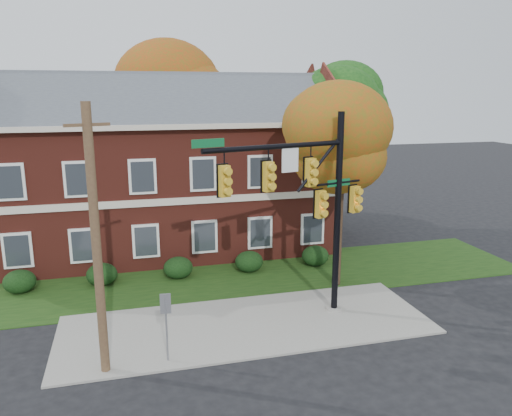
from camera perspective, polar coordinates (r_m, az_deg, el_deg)
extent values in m
plane|color=black|center=(18.75, -0.27, -14.61)|extent=(120.00, 120.00, 0.00)
cube|color=gray|center=(19.60, -1.03, -13.19)|extent=(14.00, 5.00, 0.08)
cube|color=#193811|center=(24.08, -3.89, -8.09)|extent=(30.00, 6.00, 0.04)
cube|color=maroon|center=(28.63, -10.23, 2.41)|extent=(18.00, 8.00, 7.00)
cube|color=beige|center=(28.19, -10.53, 9.66)|extent=(18.80, 8.80, 0.24)
cube|color=beige|center=(24.69, -9.45, 0.74)|extent=(18.00, 0.12, 0.35)
ellipsoid|color=black|center=(24.68, -25.41, -7.60)|extent=(1.40, 1.26, 1.05)
ellipsoid|color=black|center=(24.24, -17.21, -7.26)|extent=(1.40, 1.26, 1.05)
ellipsoid|color=black|center=(24.29, -8.89, -6.76)|extent=(1.40, 1.26, 1.05)
ellipsoid|color=black|center=(24.85, -0.80, -6.14)|extent=(1.40, 1.26, 1.05)
ellipsoid|color=black|center=(25.87, 6.78, -5.44)|extent=(1.40, 1.26, 1.05)
cylinder|color=black|center=(22.81, 9.41, -1.90)|extent=(0.36, 0.36, 5.76)
ellipsoid|color=#B93A0F|center=(22.16, 9.76, 7.13)|extent=(4.25, 4.25, 3.60)
ellipsoid|color=#B93A0F|center=(22.04, 11.72, 8.58)|extent=(3.50, 3.50, 3.00)
cylinder|color=black|center=(32.32, 9.46, 3.70)|extent=(0.36, 0.36, 7.04)
ellipsoid|color=#103B11|center=(31.91, 9.76, 11.51)|extent=(5.95, 5.95, 5.04)
ellipsoid|color=#103B11|center=(31.80, 11.67, 12.51)|extent=(4.90, 4.90, 4.20)
cylinder|color=black|center=(36.53, -9.74, 5.27)|extent=(0.36, 0.36, 7.68)
ellipsoid|color=red|center=(36.20, -10.04, 12.82)|extent=(6.46, 6.46, 5.47)
ellipsoid|color=red|center=(35.73, -8.43, 13.83)|extent=(5.32, 5.32, 4.56)
cylinder|color=gray|center=(20.96, 8.89, -11.37)|extent=(0.64, 0.64, 0.18)
cylinder|color=black|center=(19.67, 9.29, -0.92)|extent=(0.31, 0.31, 8.02)
cylinder|color=black|center=(17.46, 2.39, 7.03)|extent=(5.55, 1.79, 0.18)
cylinder|color=black|center=(19.39, 9.43, 2.86)|extent=(2.00, 0.67, 0.09)
cube|color=gold|center=(16.56, -3.61, 3.08)|extent=(0.58, 0.47, 1.33)
cube|color=gold|center=(17.41, 1.42, 3.60)|extent=(0.58, 0.47, 1.33)
cube|color=gold|center=(18.45, 6.23, 4.07)|extent=(0.58, 0.47, 1.33)
cube|color=silver|center=(17.84, 3.92, 5.48)|extent=(0.67, 0.24, 0.86)
cube|color=#0B592A|center=(16.13, -5.50, 7.38)|extent=(1.11, 0.37, 0.28)
cube|color=gold|center=(19.00, 7.38, 0.43)|extent=(0.58, 0.47, 1.33)
cube|color=gold|center=(20.10, 11.22, 0.98)|extent=(0.58, 0.47, 1.33)
cube|color=#0B592A|center=(19.39, 9.43, 2.86)|extent=(1.06, 0.35, 0.26)
cylinder|color=#513725|center=(15.75, -17.78, -4.08)|extent=(0.36, 0.36, 8.48)
cube|color=#513725|center=(15.12, -18.74, 8.99)|extent=(1.27, 0.56, 0.09)
cylinder|color=slate|center=(16.95, -10.18, -13.43)|extent=(0.07, 0.07, 2.42)
cube|color=slate|center=(16.58, -10.31, -10.71)|extent=(0.35, 0.08, 0.68)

